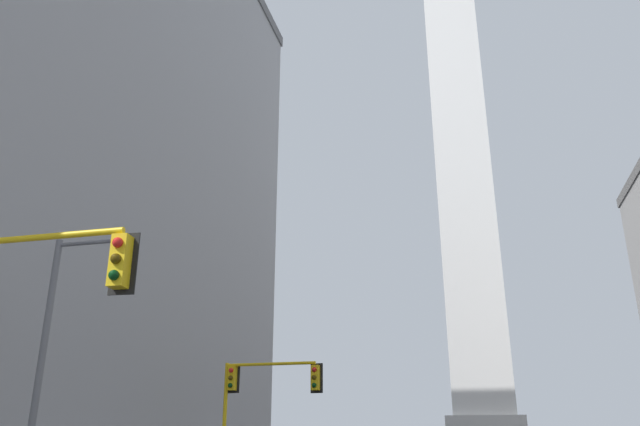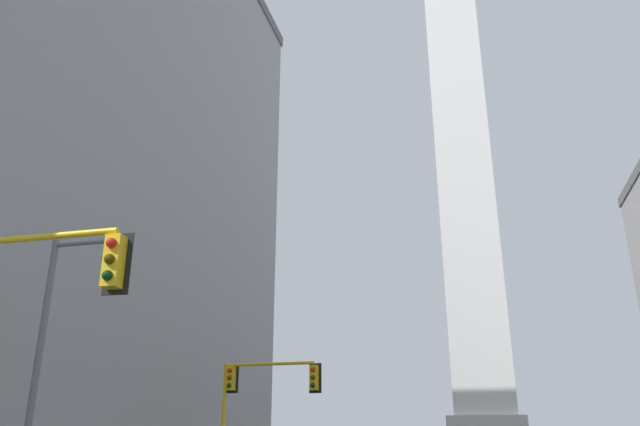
% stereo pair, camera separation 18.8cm
% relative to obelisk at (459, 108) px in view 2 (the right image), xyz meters
% --- Properties ---
extents(obelisk, '(7.29, 7.29, 78.16)m').
position_rel_obelisk_xyz_m(obelisk, '(0.00, 0.00, 0.00)').
color(obelisk, silver).
rests_on(obelisk, ground_plane).
extents(traffic_light_mid_left, '(4.80, 0.51, 5.21)m').
position_rel_obelisk_xyz_m(traffic_light_mid_left, '(-10.26, -37.33, -34.06)').
color(traffic_light_mid_left, yellow).
rests_on(traffic_light_mid_left, ground_plane).
extents(street_lamp, '(2.60, 0.36, 7.34)m').
position_rel_obelisk_xyz_m(street_lamp, '(-11.75, -50.17, -33.49)').
color(street_lamp, slate).
rests_on(street_lamp, ground_plane).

